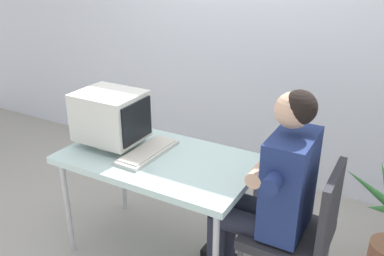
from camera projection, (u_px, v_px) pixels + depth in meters
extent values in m
plane|color=#9E998E|center=(162.00, 251.00, 2.91)|extent=(12.00, 12.00, 0.00)
cube|color=silver|center=(283.00, 12.00, 3.30)|extent=(8.00, 0.10, 3.00)
cylinder|color=#B7B7BC|center=(68.00, 208.00, 2.78)|extent=(0.04, 0.04, 0.70)
cylinder|color=#B7B7BC|center=(122.00, 170.00, 3.25)|extent=(0.04, 0.04, 0.70)
cylinder|color=#B7B7BC|center=(254.00, 210.00, 2.75)|extent=(0.04, 0.04, 0.70)
cube|color=silver|center=(159.00, 160.00, 2.62)|extent=(1.23, 0.71, 0.04)
cylinder|color=silver|center=(113.00, 143.00, 2.77)|extent=(0.22, 0.22, 0.02)
cylinder|color=silver|center=(112.00, 140.00, 2.76)|extent=(0.06, 0.06, 0.03)
cube|color=silver|center=(110.00, 116.00, 2.69)|extent=(0.42, 0.35, 0.32)
cube|color=black|center=(137.00, 122.00, 2.60)|extent=(0.01, 0.30, 0.26)
cube|color=silver|center=(148.00, 152.00, 2.64)|extent=(0.19, 0.48, 0.02)
cube|color=beige|center=(148.00, 150.00, 2.63)|extent=(0.17, 0.43, 0.01)
cylinder|color=#4C4C51|center=(263.00, 238.00, 2.71)|extent=(0.03, 0.03, 0.42)
cube|color=#2D2D33|center=(287.00, 235.00, 2.37)|extent=(0.46, 0.46, 0.06)
cube|color=#2D2D33|center=(330.00, 209.00, 2.17)|extent=(0.04, 0.42, 0.44)
cube|color=navy|center=(289.00, 183.00, 2.24)|extent=(0.22, 0.39, 0.58)
sphere|color=tan|center=(293.00, 110.00, 2.08)|extent=(0.19, 0.19, 0.19)
sphere|color=black|center=(299.00, 108.00, 2.06)|extent=(0.18, 0.18, 0.18)
cylinder|color=#262838|center=(247.00, 225.00, 2.37)|extent=(0.39, 0.14, 0.14)
cylinder|color=#262838|center=(258.00, 209.00, 2.52)|extent=(0.39, 0.14, 0.14)
cylinder|color=#262838|center=(216.00, 248.00, 2.56)|extent=(0.11, 0.11, 0.50)
cylinder|color=#262838|center=(228.00, 232.00, 2.70)|extent=(0.11, 0.11, 0.50)
cube|color=black|center=(219.00, 256.00, 2.81)|extent=(0.24, 0.09, 0.06)
cylinder|color=navy|center=(274.00, 182.00, 2.02)|extent=(0.09, 0.14, 0.09)
cylinder|color=navy|center=(300.00, 147.00, 2.38)|extent=(0.09, 0.14, 0.09)
cylinder|color=tan|center=(266.00, 166.00, 2.28)|extent=(0.09, 0.39, 0.09)
cone|color=#347436|center=(375.00, 193.00, 2.57)|extent=(0.43, 0.15, 0.26)
cone|color=#347436|center=(383.00, 209.00, 2.43)|extent=(0.26, 0.40, 0.29)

